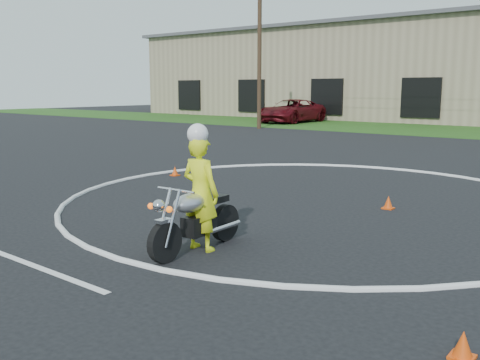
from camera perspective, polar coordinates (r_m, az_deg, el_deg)
The scene contains 6 objects.
ground at distance 10.91m, azimuth -0.34°, elevation -4.71°, with size 120.00×120.00×0.00m, color black.
course_markings at distance 13.61m, azimuth 18.63°, elevation -2.26°, with size 19.05×19.05×0.12m.
primary_motorcycle at distance 9.01m, azimuth -4.79°, elevation -4.16°, with size 0.77×2.21×1.16m.
rider_primary_grp at distance 9.01m, azimuth -4.25°, elevation -1.05°, with size 0.73×0.50×2.16m.
pickup_grp at distance 43.00m, azimuth 5.52°, elevation 7.34°, with size 3.19×6.67×1.83m.
warehouse at distance 54.15m, azimuth 11.70°, elevation 11.12°, with size 41.00×17.00×8.30m.
Camera 1 is at (6.63, -8.22, 2.73)m, focal length 40.00 mm.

